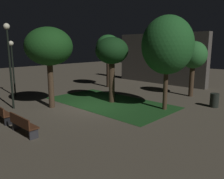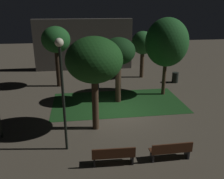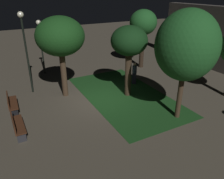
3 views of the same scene
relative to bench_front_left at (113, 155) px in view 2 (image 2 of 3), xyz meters
name	(u,v)px [view 2 (image 2 of 3)]	position (x,y,z in m)	size (l,w,h in m)	color
ground_plane	(121,113)	(1.25, 5.03, -0.48)	(60.00, 60.00, 0.00)	#4C4438
grass_lawn	(118,103)	(1.30, 6.64, -0.48)	(8.84, 4.72, 0.01)	#194219
bench_front_left	(113,155)	(0.00, 0.00, 0.00)	(1.82, 0.55, 0.88)	#422314
bench_path_side	(171,150)	(2.49, 0.00, 0.00)	(1.80, 0.50, 0.88)	#422314
tree_tall_center	(56,41)	(-2.92, 10.85, 3.23)	(2.23, 2.23, 4.83)	#2D2116
tree_left_canopy	(118,53)	(1.34, 6.86, 2.95)	(2.20, 2.20, 4.42)	#38281C
tree_lawn_side	(167,43)	(4.92, 7.80, 3.38)	(3.02, 3.02, 5.58)	#423021
tree_right_canopy	(143,44)	(4.47, 12.41, 2.62)	(2.01, 2.01, 4.19)	#423021
tree_near_wall	(94,61)	(-0.49, 3.27, 3.28)	(2.87, 2.87, 4.96)	#423021
lamp_post_plaza_east	(62,79)	(-1.98, 1.47, 2.95)	(0.36, 0.36, 5.13)	black
trash_bin	(175,77)	(6.93, 10.43, -0.04)	(0.54, 0.54, 0.89)	black
pedestrian	(97,85)	(-0.02, 8.24, 0.37)	(0.34, 0.34, 1.61)	black
building_wall_backdrop	(84,45)	(-0.65, 16.14, 2.05)	(9.81, 0.80, 5.06)	#4C4742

